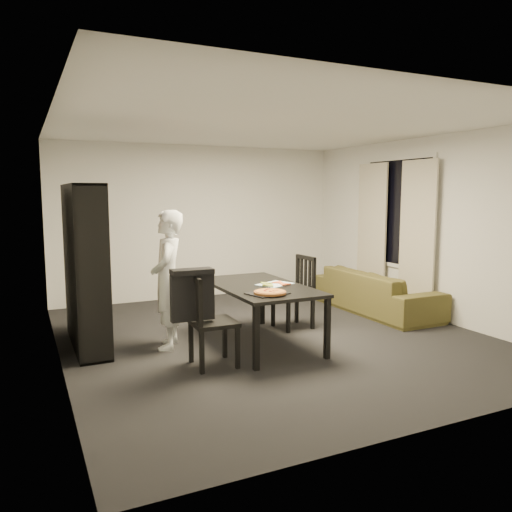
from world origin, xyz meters
name	(u,v)px	position (x,y,z in m)	size (l,w,h in m)	color
room	(273,234)	(0.00, 0.00, 1.30)	(5.01, 5.51, 2.61)	black
window_pane	(398,212)	(2.48, 0.60, 1.50)	(0.02, 1.40, 1.60)	black
window_frame	(398,212)	(2.48, 0.60, 1.50)	(0.03, 1.52, 1.72)	white
curtain_left	(417,238)	(2.40, 0.08, 1.15)	(0.03, 0.70, 2.25)	beige
curtain_right	(372,233)	(2.40, 1.12, 1.15)	(0.03, 0.70, 2.25)	beige
bookshelf	(85,266)	(-2.16, 0.60, 0.95)	(0.35, 1.50, 1.90)	black
dining_table	(260,290)	(-0.28, -0.21, 0.65)	(0.95, 1.71, 0.71)	black
chair_left	(205,315)	(-1.14, -0.69, 0.55)	(0.46, 0.46, 0.96)	black
chair_right	(299,287)	(0.53, 0.26, 0.55)	(0.47, 0.47, 0.96)	black
draped_jacket	(192,293)	(-1.27, -0.68, 0.80)	(0.45, 0.20, 0.53)	black
person	(168,280)	(-1.30, 0.13, 0.80)	(0.59, 0.38, 1.61)	white
baking_tray	(267,293)	(-0.43, -0.71, 0.72)	(0.40, 0.32, 0.01)	black
pepperoni_pizza	(270,292)	(-0.42, -0.76, 0.74)	(0.35, 0.35, 0.03)	#95562B
kitchen_towel	(275,284)	(-0.10, -0.25, 0.72)	(0.40, 0.30, 0.01)	white
pizza_slices	(274,284)	(-0.12, -0.28, 0.73)	(0.37, 0.31, 0.01)	gold
sofa	(376,291)	(2.03, 0.50, 0.31)	(2.15, 0.84, 0.63)	#45431B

